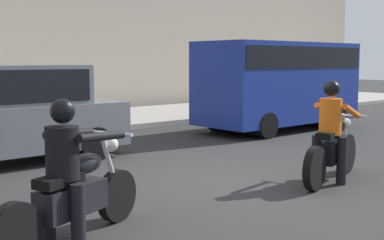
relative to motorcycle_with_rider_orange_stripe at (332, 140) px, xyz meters
name	(u,v)px	position (x,y,z in m)	size (l,w,h in m)	color
ground_plane	(217,179)	(-1.26, 1.26, -0.65)	(80.00, 80.00, 0.00)	#2B2B2B
sidewalk_slab	(18,126)	(-1.26, 9.26, -0.58)	(40.00, 4.40, 0.14)	#99968E
motorcycle_with_rider_orange_stripe	(332,140)	(0.00, 0.00, 0.00)	(2.08, 0.83, 1.58)	black
motorcycle_with_rider_black_leather	(71,184)	(-4.38, 0.18, -0.03)	(2.08, 1.00, 1.51)	black
parked_hatchback_slate_gray	(13,112)	(-3.17, 4.68, 0.29)	(3.99, 1.76, 1.80)	slate
parked_van_cobalt_blue	(279,80)	(4.08, 4.46, 0.72)	(4.79, 1.96, 2.35)	navy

